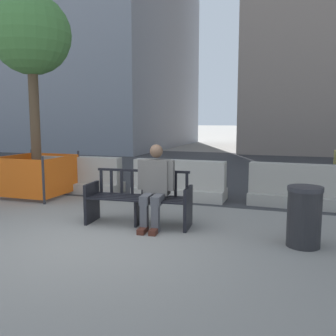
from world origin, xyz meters
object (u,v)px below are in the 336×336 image
(street_bench, at_px, (139,201))
(seated_person, at_px, (155,184))
(trash_bin, at_px, (304,216))
(jersey_barrier_right, at_px, (301,189))
(jersey_barrier_left, at_px, (81,178))
(street_tree, at_px, (31,37))
(construction_fence, at_px, (37,174))
(jersey_barrier_centre, at_px, (179,183))

(street_bench, height_order, seated_person, seated_person)
(trash_bin, bearing_deg, jersey_barrier_right, 90.17)
(street_bench, height_order, jersey_barrier_right, street_bench)
(jersey_barrier_left, height_order, street_tree, street_tree)
(jersey_barrier_right, xyz_separation_m, trash_bin, (0.01, -2.47, 0.07))
(construction_fence, height_order, trash_bin, construction_fence)
(street_tree, distance_m, trash_bin, 6.56)
(jersey_barrier_centre, xyz_separation_m, street_tree, (-3.09, -0.73, 3.11))
(seated_person, relative_size, jersey_barrier_left, 0.65)
(jersey_barrier_right, bearing_deg, construction_fence, -171.69)
(jersey_barrier_right, height_order, trash_bin, jersey_barrier_right)
(trash_bin, bearing_deg, street_bench, 174.07)
(jersey_barrier_centre, bearing_deg, seated_person, -83.09)
(street_bench, distance_m, jersey_barrier_left, 3.20)
(street_tree, bearing_deg, seated_person, -23.18)
(jersey_barrier_left, height_order, trash_bin, jersey_barrier_left)
(jersey_barrier_left, relative_size, jersey_barrier_right, 1.00)
(seated_person, bearing_deg, jersey_barrier_centre, 96.91)
(street_bench, bearing_deg, street_tree, 155.38)
(jersey_barrier_centre, distance_m, jersey_barrier_left, 2.43)
(street_bench, relative_size, street_tree, 0.40)
(jersey_barrier_centre, relative_size, construction_fence, 1.48)
(seated_person, xyz_separation_m, trash_bin, (2.23, -0.23, -0.28))
(jersey_barrier_right, bearing_deg, seated_person, -134.64)
(street_tree, xyz_separation_m, trash_bin, (5.57, -1.66, -3.03))
(jersey_barrier_left, xyz_separation_m, construction_fence, (-0.66, -0.72, 0.15))
(seated_person, height_order, jersey_barrier_right, seated_person)
(street_bench, distance_m, construction_fence, 3.36)
(jersey_barrier_left, bearing_deg, trash_bin, -25.86)
(jersey_barrier_left, distance_m, jersey_barrier_right, 4.91)
(seated_person, distance_m, street_tree, 4.57)
(street_tree, height_order, trash_bin, street_tree)
(jersey_barrier_right, height_order, street_tree, street_tree)
(jersey_barrier_centre, bearing_deg, trash_bin, -43.88)
(street_bench, distance_m, trash_bin, 2.53)
(jersey_barrier_centre, height_order, jersey_barrier_right, same)
(jersey_barrier_right, xyz_separation_m, construction_fence, (-5.57, -0.81, 0.15))
(jersey_barrier_left, distance_m, construction_fence, 0.99)
(jersey_barrier_right, xyz_separation_m, street_tree, (-5.57, -0.81, 3.11))
(street_bench, xyz_separation_m, jersey_barrier_left, (-2.39, 2.12, -0.06))
(construction_fence, relative_size, trash_bin, 1.65)
(jersey_barrier_right, distance_m, construction_fence, 5.63)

